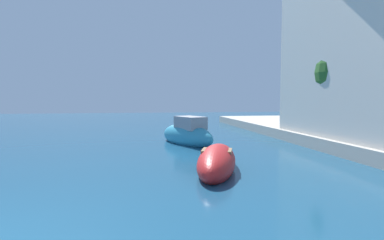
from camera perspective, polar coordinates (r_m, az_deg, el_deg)
name	(u,v)px	position (r m, az deg, el deg)	size (l,w,h in m)	color
moored_boat_1	(187,135)	(13.95, -0.91, -2.76)	(2.63, 3.85, 1.50)	teal
moored_boat_2	(217,162)	(8.74, 4.63, -7.76)	(2.10, 3.57, 0.93)	#B21E1E
quayside_tree	(349,73)	(13.92, 27.10, 7.79)	(2.63, 2.63, 3.89)	brown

